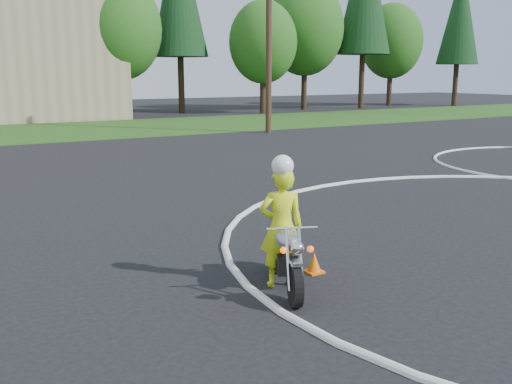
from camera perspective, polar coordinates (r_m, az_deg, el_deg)
grass_strip at (r=30.86m, az=-12.74°, el=6.30°), size 120.00×10.00×0.02m
primary_motorcycle at (r=7.49m, az=3.02°, el=-6.29°), size 0.93×1.72×0.95m
rider_primary_grp at (r=7.49m, az=2.56°, el=-3.17°), size 0.69×0.58×1.77m
treeline at (r=44.28m, az=2.80°, el=16.70°), size 38.20×8.10×14.52m
utility_poles at (r=27.48m, az=1.30°, el=16.78°), size 41.60×1.12×10.00m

